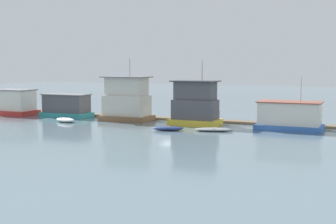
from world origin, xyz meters
TOP-DOWN VIEW (x-y plane):
  - ground_plane at (0.00, 0.00)m, footprint 200.00×200.00m
  - dock_walkway at (0.00, 2.84)m, footprint 59.60×1.62m
  - houseboat_red at (-23.09, -0.42)m, footprint 5.62×3.92m
  - houseboat_teal at (-15.09, 0.30)m, footprint 6.44×3.26m
  - houseboat_brown at (-5.92, -0.05)m, footprint 5.99×3.80m
  - houseboat_yellow at (3.18, -0.60)m, footprint 5.53×3.43m
  - houseboat_blue at (13.61, -0.27)m, footprint 6.80×3.95m
  - dinghy_white at (-11.96, -4.26)m, footprint 3.17×2.18m
  - dinghy_navy at (2.16, -5.90)m, footprint 3.40×1.97m
  - dinghy_grey at (6.67, -4.37)m, footprint 4.27×2.62m
  - mooring_post_far_left at (-6.29, 1.78)m, footprint 0.26×0.26m
  - mooring_post_far_right at (5.20, 1.78)m, footprint 0.20×0.20m

SIDE VIEW (x-z plane):
  - ground_plane at x=0.00m, z-range 0.00..0.00m
  - dock_walkway at x=0.00m, z-range 0.00..0.30m
  - dinghy_grey at x=6.67m, z-range 0.00..0.37m
  - dinghy_navy at x=2.16m, z-range 0.00..0.46m
  - dinghy_white at x=-11.96m, z-range 0.00..0.52m
  - mooring_post_far_right at x=5.20m, z-range 0.00..1.60m
  - mooring_post_far_left at x=-6.29m, z-range 0.00..2.10m
  - houseboat_teal at x=-15.09m, z-range -0.07..2.95m
  - houseboat_blue at x=13.61m, z-range -1.32..4.21m
  - houseboat_red at x=-23.09m, z-range -0.09..3.39m
  - houseboat_yellow at x=3.18m, z-range -1.36..5.90m
  - houseboat_brown at x=-5.92m, z-range -1.36..6.22m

